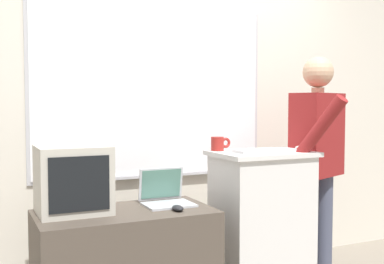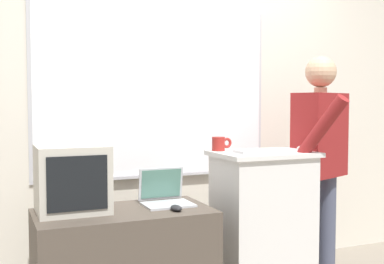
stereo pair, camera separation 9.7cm
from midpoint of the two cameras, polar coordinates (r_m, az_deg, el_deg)
back_wall at (r=3.75m, az=-1.95°, el=4.77°), size 6.40×0.17×2.80m
lectern_podium at (r=3.34m, az=7.40°, el=-10.72°), size 0.65×0.48×0.99m
person_presenter at (r=3.55m, az=13.90°, el=-2.49°), size 0.60×0.65×1.64m
laptop at (r=3.02m, az=-4.17°, el=-7.36°), size 0.30×0.26×0.22m
wireless_keyboard at (r=3.20m, az=7.90°, el=-2.21°), size 0.43×0.15×0.02m
computer_mouse_by_laptop at (r=2.83m, az=-2.69°, el=-9.00°), size 0.06×0.10×0.03m
computer_mouse_by_keyboard at (r=3.35m, az=11.94°, el=-1.89°), size 0.06×0.10×0.03m
crt_monitor at (r=2.84m, az=-14.87°, el=-5.46°), size 0.40×0.36×0.38m
coffee_mug at (r=3.28m, az=2.30°, el=-1.40°), size 0.14×0.09×0.09m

